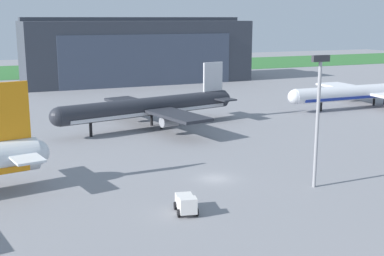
{
  "coord_description": "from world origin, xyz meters",
  "views": [
    {
      "loc": [
        -28.46,
        -59.45,
        21.33
      ],
      "look_at": [
        3.51,
        16.31,
        3.46
      ],
      "focal_mm": 47.68,
      "sensor_mm": 36.0,
      "label": 1
    }
  ],
  "objects_px": {
    "airliner_far_left": "(375,92)",
    "ops_van": "(186,203)",
    "airliner_far_right": "(150,107)",
    "apron_light_mast": "(318,110)",
    "maintenance_hangar": "(136,51)"
  },
  "relations": [
    {
      "from": "maintenance_hangar",
      "to": "apron_light_mast",
      "type": "distance_m",
      "value": 117.02
    },
    {
      "from": "airliner_far_right",
      "to": "apron_light_mast",
      "type": "height_order",
      "value": "apron_light_mast"
    },
    {
      "from": "maintenance_hangar",
      "to": "apron_light_mast",
      "type": "height_order",
      "value": "maintenance_hangar"
    },
    {
      "from": "airliner_far_right",
      "to": "ops_van",
      "type": "xyz_separation_m",
      "value": [
        -10.41,
        -44.13,
        -3.01
      ]
    },
    {
      "from": "airliner_far_right",
      "to": "ops_van",
      "type": "height_order",
      "value": "airliner_far_right"
    },
    {
      "from": "airliner_far_left",
      "to": "ops_van",
      "type": "relative_size",
      "value": 11.44
    },
    {
      "from": "airliner_far_right",
      "to": "apron_light_mast",
      "type": "xyz_separation_m",
      "value": [
        8.14,
        -42.26,
        5.87
      ]
    },
    {
      "from": "ops_van",
      "to": "airliner_far_right",
      "type": "bearing_deg",
      "value": 76.73
    },
    {
      "from": "airliner_far_right",
      "to": "apron_light_mast",
      "type": "relative_size",
      "value": 2.32
    },
    {
      "from": "airliner_far_right",
      "to": "apron_light_mast",
      "type": "distance_m",
      "value": 43.44
    },
    {
      "from": "apron_light_mast",
      "to": "ops_van",
      "type": "bearing_deg",
      "value": -174.25
    },
    {
      "from": "apron_light_mast",
      "to": "airliner_far_right",
      "type": "bearing_deg",
      "value": 100.9
    },
    {
      "from": "airliner_far_right",
      "to": "ops_van",
      "type": "bearing_deg",
      "value": -103.27
    },
    {
      "from": "maintenance_hangar",
      "to": "airliner_far_left",
      "type": "distance_m",
      "value": 82.17
    },
    {
      "from": "ops_van",
      "to": "apron_light_mast",
      "type": "relative_size",
      "value": 0.25
    }
  ]
}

